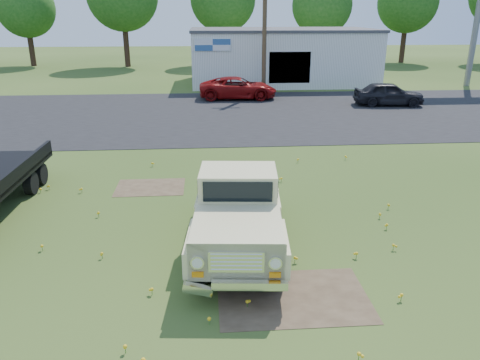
% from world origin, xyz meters
% --- Properties ---
extents(ground, '(140.00, 140.00, 0.00)m').
position_xyz_m(ground, '(0.00, 0.00, 0.00)').
color(ground, '#2D4415').
rests_on(ground, ground).
extents(asphalt_lot, '(90.00, 14.00, 0.02)m').
position_xyz_m(asphalt_lot, '(0.00, 15.00, 0.00)').
color(asphalt_lot, black).
rests_on(asphalt_lot, ground).
extents(dirt_patch_a, '(3.00, 2.00, 0.01)m').
position_xyz_m(dirt_patch_a, '(1.50, -3.00, 0.00)').
color(dirt_patch_a, '#473826').
rests_on(dirt_patch_a, ground).
extents(dirt_patch_b, '(2.20, 1.60, 0.01)m').
position_xyz_m(dirt_patch_b, '(-2.00, 3.50, 0.00)').
color(dirt_patch_b, '#473826').
rests_on(dirt_patch_b, ground).
extents(commercial_building, '(14.20, 8.20, 4.15)m').
position_xyz_m(commercial_building, '(6.00, 26.99, 2.10)').
color(commercial_building, silver).
rests_on(commercial_building, ground).
extents(utility_pole_mid, '(1.60, 0.30, 9.00)m').
position_xyz_m(utility_pole_mid, '(4.00, 22.00, 4.60)').
color(utility_pole_mid, '#3F311D').
rests_on(utility_pole_mid, ground).
extents(treeline_b, '(5.76, 5.76, 8.57)m').
position_xyz_m(treeline_b, '(-18.00, 41.00, 5.67)').
color(treeline_b, '#342017').
rests_on(treeline_b, ground).
extents(treeline_e, '(6.08, 6.08, 9.04)m').
position_xyz_m(treeline_e, '(12.00, 39.00, 5.98)').
color(treeline_e, '#342017').
rests_on(treeline_e, ground).
extents(treeline_f, '(6.40, 6.40, 9.52)m').
position_xyz_m(treeline_f, '(22.00, 41.50, 6.30)').
color(treeline_f, '#342017').
rests_on(treeline_f, ground).
extents(vintage_pickup_truck, '(2.57, 5.60, 1.97)m').
position_xyz_m(vintage_pickup_truck, '(0.57, -0.72, 0.99)').
color(vintage_pickup_truck, '#C7BA86').
rests_on(vintage_pickup_truck, ground).
extents(red_pickup, '(5.10, 2.54, 1.39)m').
position_xyz_m(red_pickup, '(2.03, 19.64, 0.69)').
color(red_pickup, maroon).
rests_on(red_pickup, ground).
extents(dark_sedan, '(4.26, 2.10, 1.40)m').
position_xyz_m(dark_sedan, '(10.96, 16.68, 0.70)').
color(dark_sedan, black).
rests_on(dark_sedan, ground).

